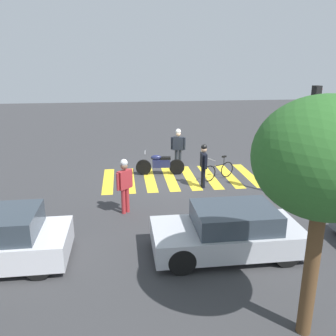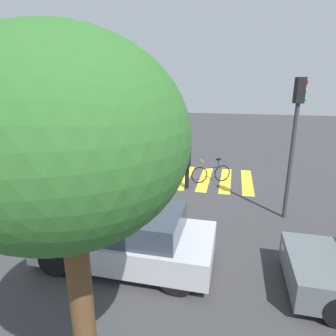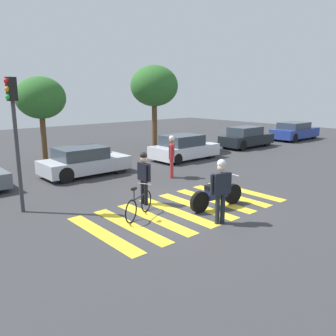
{
  "view_description": "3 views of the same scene",
  "coord_description": "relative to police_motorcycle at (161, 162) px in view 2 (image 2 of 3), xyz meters",
  "views": [
    {
      "loc": [
        2.46,
        14.85,
        5.05
      ],
      "look_at": [
        0.71,
        1.29,
        0.88
      ],
      "focal_mm": 38.17,
      "sensor_mm": 36.0,
      "label": 1
    },
    {
      "loc": [
        -2.45,
        11.94,
        4.0
      ],
      "look_at": [
        0.03,
        1.28,
        0.77
      ],
      "focal_mm": 30.31,
      "sensor_mm": 36.0,
      "label": 2
    },
    {
      "loc": [
        -7.52,
        -7.7,
        3.74
      ],
      "look_at": [
        0.35,
        1.31,
        1.11
      ],
      "focal_mm": 36.65,
      "sensor_mm": 36.0,
      "label": 3
    }
  ],
  "objects": [
    {
      "name": "traffic_light_pole",
      "position": [
        -4.98,
        3.83,
        2.34
      ],
      "size": [
        0.35,
        0.29,
        4.2
      ],
      "color": "#38383D",
      "rests_on": "ground_plane"
    },
    {
      "name": "car_silver_sedan",
      "position": [
        -1.07,
        7.11,
        0.16
      ],
      "size": [
        3.97,
        1.86,
        1.32
      ],
      "color": "black",
      "rests_on": "ground_plane"
    },
    {
      "name": "crosswalk_stripes",
      "position": [
        -0.81,
        0.61,
        -0.47
      ],
      "size": [
        6.75,
        3.4,
        0.01
      ],
      "color": "yellow",
      "rests_on": "ground_plane"
    },
    {
      "name": "pedestrian_bystander",
      "position": [
        1.64,
        4.07,
        0.65
      ],
      "size": [
        0.54,
        0.51,
        1.91
      ],
      "color": "#B22D33",
      "rests_on": "ground_plane"
    },
    {
      "name": "leaning_bicycle",
      "position": [
        -2.45,
        1.0,
        -0.09
      ],
      "size": [
        1.57,
        0.83,
        1.01
      ],
      "color": "black",
      "rests_on": "ground_plane"
    },
    {
      "name": "officer_on_foot",
      "position": [
        -1.56,
        1.89,
        0.58
      ],
      "size": [
        0.24,
        0.68,
        1.81
      ],
      "color": "black",
      "rests_on": "ground_plane"
    },
    {
      "name": "ground_plane",
      "position": [
        -0.81,
        0.61,
        -0.48
      ],
      "size": [
        60.0,
        60.0,
        0.0
      ],
      "primitive_type": "plane",
      "color": "#38383A"
    },
    {
      "name": "officer_by_motorcycle",
      "position": [
        -0.97,
        -0.96,
        0.65
      ],
      "size": [
        0.68,
        0.34,
        1.91
      ],
      "color": "#1E232D",
      "rests_on": "ground_plane"
    },
    {
      "name": "police_motorcycle",
      "position": [
        0.0,
        0.0,
        0.0
      ],
      "size": [
        2.21,
        0.62,
        1.07
      ],
      "color": "black",
      "rests_on": "ground_plane"
    },
    {
      "name": "street_tree_mid",
      "position": [
        -1.67,
        10.15,
        2.99
      ],
      "size": [
        2.45,
        2.45,
        4.54
      ],
      "color": "brown",
      "rests_on": "ground_plane"
    }
  ]
}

